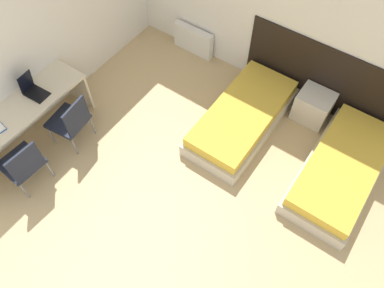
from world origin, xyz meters
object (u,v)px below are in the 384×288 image
bed_near_door (341,170)px  chair_near_laptop (71,120)px  nightstand (313,106)px  chair_near_notebook (23,163)px  laptop (33,90)px  bed_near_window (242,118)px

bed_near_door → chair_near_laptop: (-3.38, -1.61, 0.29)m
nightstand → chair_near_notebook: bearing=-129.1°
nightstand → laptop: bearing=-142.4°
nightstand → chair_near_notebook: (-2.60, -3.20, 0.23)m
bed_near_door → bed_near_window: bearing=180.0°
bed_near_window → bed_near_door: same height
bed_near_door → chair_near_laptop: bearing=-154.5°
laptop → bed_near_door: bearing=19.6°
bed_near_door → laptop: 4.29m
chair_near_laptop → chair_near_notebook: 0.85m
nightstand → chair_near_laptop: (-2.60, -2.36, 0.23)m
chair_near_laptop → nightstand: bearing=35.3°
bed_near_door → chair_near_notebook: chair_near_notebook is taller
bed_near_window → bed_near_door: (1.55, 0.00, 0.00)m
bed_near_window → laptop: bearing=-144.9°
bed_near_window → bed_near_door: size_ratio=1.00×
bed_near_door → chair_near_notebook: size_ratio=2.23×
bed_near_window → nightstand: bearing=44.1°
bed_near_window → bed_near_door: 1.55m
chair_near_notebook → bed_near_door: bearing=39.4°
nightstand → chair_near_laptop: 3.52m
nightstand → laptop: laptop is taller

